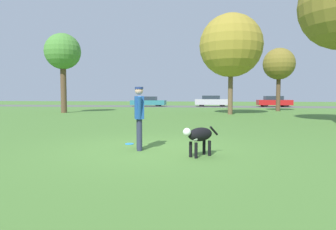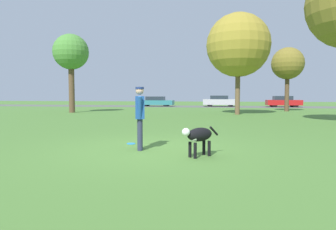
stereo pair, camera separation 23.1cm
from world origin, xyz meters
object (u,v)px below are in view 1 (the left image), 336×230
(person, at_px, (139,113))
(parked_car_red, at_px, (274,101))
(dog, at_px, (199,136))
(frisbee, at_px, (129,144))
(parked_car_teal, at_px, (148,101))
(tree_far_right, at_px, (279,64))
(tree_far_left, at_px, (63,53))
(tree_mid_center, at_px, (231,46))
(parked_car_silver, at_px, (212,101))

(person, height_order, parked_car_red, person)
(dog, distance_m, parked_car_red, 31.24)
(frisbee, xyz_separation_m, parked_car_teal, (-5.42, 28.70, 0.60))
(parked_car_teal, bearing_deg, tree_far_right, -35.58)
(tree_far_left, bearing_deg, dog, -54.42)
(dog, bearing_deg, tree_mid_center, -143.95)
(person, bearing_deg, tree_far_right, 142.90)
(parked_car_teal, bearing_deg, parked_car_red, 0.81)
(dog, relative_size, parked_car_silver, 0.21)
(parked_car_teal, bearing_deg, tree_far_left, -103.99)
(tree_far_left, distance_m, parked_car_red, 24.30)
(person, distance_m, parked_car_red, 31.05)
(tree_mid_center, bearing_deg, parked_car_red, 67.77)
(tree_mid_center, relative_size, tree_far_left, 1.16)
(parked_car_teal, relative_size, parked_car_red, 1.10)
(frisbee, bearing_deg, tree_mid_center, 75.16)
(tree_far_left, bearing_deg, tree_far_right, 15.47)
(tree_mid_center, bearing_deg, tree_far_right, 48.73)
(frisbee, bearing_deg, parked_car_red, 71.26)
(parked_car_silver, height_order, parked_car_red, parked_car_silver)
(tree_far_right, height_order, parked_car_silver, tree_far_right)
(tree_mid_center, bearing_deg, person, -102.28)
(dog, xyz_separation_m, parked_car_teal, (-7.41, 30.15, 0.13))
(tree_far_left, distance_m, parked_car_silver, 19.26)
(frisbee, xyz_separation_m, parked_car_red, (9.78, 28.81, 0.64))
(tree_mid_center, distance_m, parked_car_red, 16.66)
(tree_far_right, bearing_deg, parked_car_teal, 144.02)
(tree_far_left, xyz_separation_m, parked_car_teal, (3.74, 14.57, -4.08))
(tree_far_left, height_order, tree_far_right, tree_far_left)
(tree_mid_center, height_order, parked_car_red, tree_mid_center)
(dog, bearing_deg, parked_car_red, -152.08)
(dog, distance_m, frisbee, 2.50)
(parked_car_red, bearing_deg, frisbee, -110.58)
(parked_car_teal, bearing_deg, frisbee, -78.90)
(tree_far_left, bearing_deg, parked_car_silver, 51.87)
(frisbee, bearing_deg, parked_car_teal, 100.70)
(person, xyz_separation_m, parked_car_teal, (-5.90, 29.52, -0.33))
(person, xyz_separation_m, dog, (1.51, -0.63, -0.46))
(dog, xyz_separation_m, parked_car_red, (7.79, 30.26, 0.18))
(person, distance_m, dog, 1.70)
(person, relative_size, dog, 1.81)
(tree_far_right, relative_size, parked_car_red, 1.38)
(dog, relative_size, tree_far_left, 0.14)
(tree_far_right, bearing_deg, frisbee, -113.13)
(tree_far_left, relative_size, tree_far_right, 1.14)
(dog, height_order, parked_car_teal, parked_car_teal)
(frisbee, height_order, tree_mid_center, tree_mid_center)
(tree_mid_center, bearing_deg, parked_car_teal, 121.59)
(tree_mid_center, bearing_deg, frisbee, -104.84)
(tree_far_right, relative_size, parked_car_silver, 1.32)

